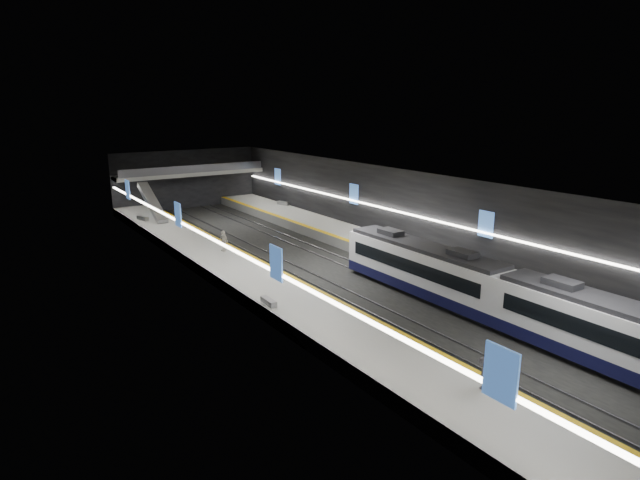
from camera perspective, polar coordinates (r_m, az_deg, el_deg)
ground at (r=46.46m, az=1.28°, el=-3.41°), size 70.00×70.00×0.00m
ceiling at (r=44.66m, az=1.34°, el=6.41°), size 20.00×70.00×0.04m
wall_left at (r=40.64m, az=-10.31°, el=-0.40°), size 0.04×70.00×8.00m
wall_right at (r=51.67m, az=10.44°, el=2.77°), size 0.04×70.00×8.00m
wall_back at (r=76.26m, az=-14.07°, el=6.31°), size 20.00×0.04×8.00m
platform_left at (r=42.65m, az=-7.02°, el=-4.47°), size 5.00×70.00×1.00m
tile_surface_left at (r=42.49m, az=-7.04°, el=-3.82°), size 5.00×70.00×0.02m
tactile_strip_left at (r=43.46m, az=-4.45°, el=-3.32°), size 0.60×70.00×0.02m
platform_right at (r=50.82m, az=8.23°, el=-1.39°), size 5.00×70.00×1.00m
tile_surface_right at (r=50.68m, az=8.25°, el=-0.84°), size 5.00×70.00×0.02m
tactile_strip_right at (r=49.28m, az=6.34°, el=-1.21°), size 0.60×70.00×0.02m
rails at (r=46.44m, az=1.28°, el=-3.34°), size 6.52×70.00×0.12m
train at (r=36.58m, az=19.16°, el=-5.63°), size 2.69×30.04×3.60m
ad_posters at (r=46.08m, az=0.60°, el=2.24°), size 19.94×53.50×2.20m
cove_light_left at (r=40.76m, az=-10.04°, el=-0.63°), size 0.25×68.60×0.12m
cove_light_right at (r=51.57m, az=10.27°, el=2.53°), size 0.25×68.60×0.12m
mezzanine_bridge at (r=74.20m, az=-13.57°, el=6.93°), size 20.00×3.00×1.50m
escalator at (r=65.68m, az=-17.46°, el=3.84°), size 1.20×7.50×3.92m
bench_left_near at (r=36.50m, az=-5.50°, el=-6.57°), size 0.49×1.64×0.40m
bench_left_far at (r=65.28m, az=-18.39°, el=2.20°), size 0.95×1.88×0.44m
bench_right_near at (r=40.40m, az=28.06°, el=-6.14°), size 1.10×1.90×0.45m
bench_right_far at (r=71.51m, az=-3.93°, el=3.94°), size 1.02×1.95×0.46m
passenger_right_a at (r=41.96m, az=17.97°, el=-3.59°), size 0.45×0.61×1.53m
passenger_right_b at (r=44.57m, az=14.24°, el=-2.20°), size 1.01×0.98×1.64m
passenger_left_a at (r=49.71m, az=-10.24°, el=-0.09°), size 0.74×1.21×1.92m
passenger_left_b at (r=27.27m, az=16.99°, el=-13.44°), size 1.14×0.83×1.58m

